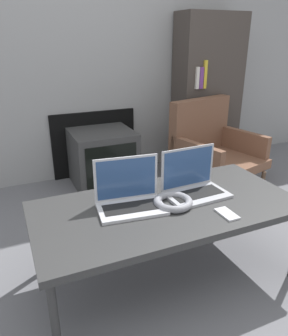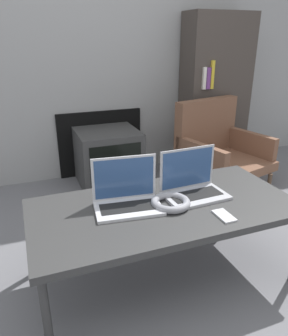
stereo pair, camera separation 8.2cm
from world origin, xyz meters
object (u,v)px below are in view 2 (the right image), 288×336
at_px(tv, 108,157).
at_px(armchair, 217,146).
at_px(laptop_right, 192,184).
at_px(headphones, 171,202).
at_px(phone, 224,216).
at_px(laptop_left, 127,196).

relative_size(tv, armchair, 0.66).
bearing_deg(laptop_right, headphones, -156.84).
xyz_separation_m(laptop_right, phone, (0.03, -0.27, -0.05)).
bearing_deg(phone, laptop_right, 95.91).
relative_size(laptop_right, headphones, 1.69).
xyz_separation_m(phone, armchair, (0.77, 1.23, -0.11)).
distance_m(laptop_left, headphones, 0.23).
xyz_separation_m(laptop_left, headphones, (0.21, -0.08, -0.04)).
distance_m(laptop_left, laptop_right, 0.38).
distance_m(headphones, phone, 0.27).
relative_size(phone, armchair, 0.16).
bearing_deg(laptop_right, armchair, 47.91).
distance_m(laptop_left, armchair, 1.52).
relative_size(laptop_left, laptop_right, 1.04).
height_order(headphones, tv, tv).
distance_m(laptop_left, tv, 1.33).
bearing_deg(phone, laptop_left, 146.13).
xyz_separation_m(phone, tv, (-0.16, 1.55, -0.21)).
bearing_deg(headphones, tv, 88.61).
bearing_deg(tv, phone, -84.03).
height_order(laptop_right, headphones, laptop_right).
height_order(headphones, phone, headphones).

